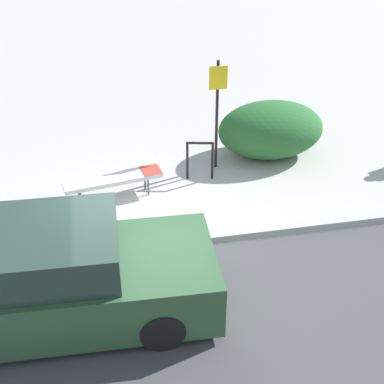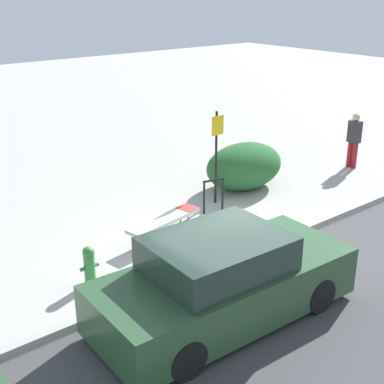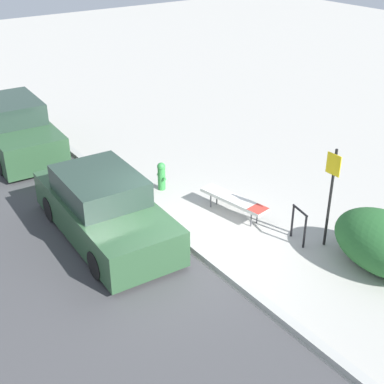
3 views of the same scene
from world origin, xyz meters
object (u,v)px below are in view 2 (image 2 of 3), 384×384
pedestrian (354,139)px  bench (164,220)px  fire_hydrant (89,265)px  sign_post (216,149)px  parked_car_near (223,281)px  bike_rack (213,192)px

pedestrian → bench: bearing=91.1°
bench → fire_hydrant: (-2.17, -0.70, -0.01)m
sign_post → parked_car_near: 4.97m
fire_hydrant → parked_car_near: (1.17, -2.25, 0.26)m
bike_rack → fire_hydrant: size_ratio=1.08×
pedestrian → sign_post: bearing=82.9°
sign_post → pedestrian: 4.98m
bike_rack → pedestrian: 5.37m
bench → sign_post: sign_post is taller
bike_rack → bench: bearing=-166.7°
fire_hydrant → parked_car_near: 2.55m
bench → pedestrian: 7.13m
parked_car_near → bench: bearing=73.8°
sign_post → parked_car_near: sign_post is taller
sign_post → pedestrian: (4.93, -0.47, -0.51)m
bench → bike_rack: bearing=3.5°
bike_rack → sign_post: sign_post is taller
sign_post → bike_rack: bearing=-136.9°
sign_post → pedestrian: bearing=-5.5°
fire_hydrant → pedestrian: (9.27, 1.04, 0.46)m
bike_rack → parked_car_near: bearing=-129.2°
fire_hydrant → bike_rack: bearing=15.9°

